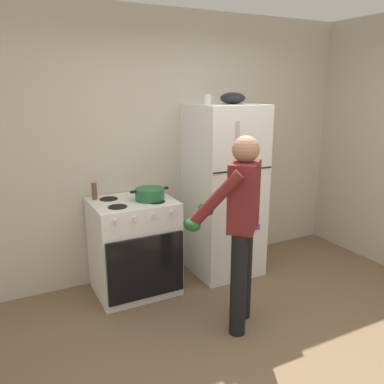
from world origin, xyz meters
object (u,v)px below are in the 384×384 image
refrigerator (224,191)px  mixing_bowl (233,98)px  stove_range (134,247)px  coffee_mug (208,99)px  person_cook (239,217)px  red_pot (150,194)px  pepper_mill (94,191)px

refrigerator → mixing_bowl: 0.95m
refrigerator → stove_range: refrigerator is taller
mixing_bowl → stove_range: bearing=-179.5°
coffee_mug → mixing_bowl: size_ratio=0.44×
stove_range → mixing_bowl: (1.09, 0.01, 1.38)m
person_cook → mixing_bowl: bearing=61.1°
red_pot → pepper_mill: 0.52m
refrigerator → stove_range: size_ratio=1.93×
refrigerator → person_cook: 1.05m
person_cook → pepper_mill: size_ratio=10.55×
stove_range → person_cook: (0.57, -0.94, 0.49)m
person_cook → pepper_mill: bearing=126.9°
red_pot → mixing_bowl: bearing=3.1°
coffee_mug → red_pot: bearing=-171.5°
refrigerator → person_cook: size_ratio=1.12×
stove_range → coffee_mug: 1.61m
refrigerator → red_pot: size_ratio=4.76×
red_pot → mixing_bowl: mixing_bowl is taller
refrigerator → coffee_mug: 0.96m
stove_range → coffee_mug: bearing=4.1°
refrigerator → red_pot: (-0.85, -0.05, 0.09)m
refrigerator → pepper_mill: bearing=171.3°
stove_range → red_pot: bearing=-13.9°
person_cook → coffee_mug: 1.36m
refrigerator → pepper_mill: refrigerator is taller
pepper_mill → refrigerator: bearing=-8.7°
coffee_mug → person_cook: bearing=-104.9°
red_pot → coffee_mug: (0.67, 0.10, 0.86)m
coffee_mug → stove_range: bearing=-175.9°
refrigerator → stove_range: (-1.01, -0.01, -0.43)m
pepper_mill → stove_range: bearing=-35.0°
person_cook → red_pot: (-0.41, 0.90, 0.03)m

